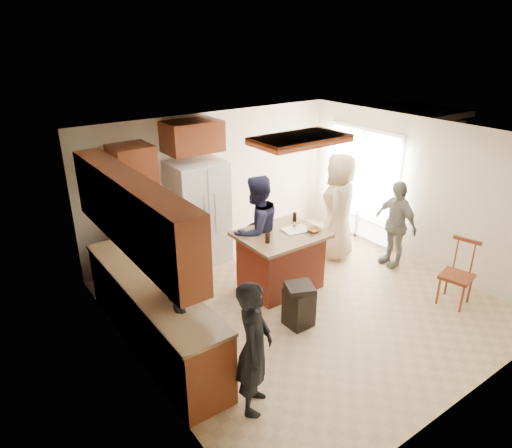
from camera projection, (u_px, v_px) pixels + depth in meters
room_shell at (405, 173)px, 10.09m from camera, size 8.00×5.20×5.00m
person_front_left at (254, 348)px, 4.69m from camera, size 0.68×0.69×1.53m
person_behind_left at (256, 231)px, 7.12m from camera, size 0.94×0.68×1.78m
person_behind_right at (338, 207)px, 7.93m from camera, size 1.10×1.03×1.89m
person_side_right at (395, 224)px, 7.72m from camera, size 0.55×0.93×1.51m
person_counter at (185, 296)px, 5.38m from camera, size 0.92×1.26×1.78m
left_cabinetry at (146, 281)px, 5.57m from camera, size 0.64×3.00×2.30m
back_wall_units at (151, 194)px, 7.24m from camera, size 1.80×0.60×2.45m
refrigerator at (199, 213)px, 7.79m from camera, size 0.90×0.76×1.80m
kitchen_island at (281, 260)px, 7.11m from camera, size 1.28×1.03×0.93m
island_items at (296, 229)px, 6.99m from camera, size 0.97×0.67×0.15m
trash_bin at (299, 305)px, 6.23m from camera, size 0.48×0.48×0.63m
spindle_chair at (457, 276)px, 6.69m from camera, size 0.51×0.51×0.99m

